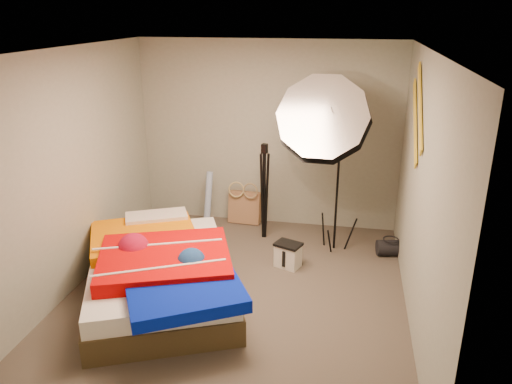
% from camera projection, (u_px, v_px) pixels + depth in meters
% --- Properties ---
extents(floor, '(4.00, 4.00, 0.00)m').
position_uv_depth(floor, '(236.00, 295.00, 5.28)').
color(floor, brown).
rests_on(floor, ground).
extents(ceiling, '(4.00, 4.00, 0.00)m').
position_uv_depth(ceiling, '(232.00, 50.00, 4.42)').
color(ceiling, silver).
rests_on(ceiling, wall_back).
extents(wall_back, '(3.50, 0.00, 3.50)m').
position_uv_depth(wall_back, '(268.00, 135.00, 6.69)').
color(wall_back, '#969A8C').
rests_on(wall_back, floor).
extents(wall_front, '(3.50, 0.00, 3.50)m').
position_uv_depth(wall_front, '(159.00, 290.00, 3.01)').
color(wall_front, '#969A8C').
rests_on(wall_front, floor).
extents(wall_left, '(0.00, 4.00, 4.00)m').
position_uv_depth(wall_left, '(70.00, 173.00, 5.16)').
color(wall_left, '#969A8C').
rests_on(wall_left, floor).
extents(wall_right, '(0.00, 4.00, 4.00)m').
position_uv_depth(wall_right, '(421.00, 195.00, 4.54)').
color(wall_right, '#969A8C').
rests_on(wall_right, floor).
extents(tote_bag, '(0.46, 0.23, 0.46)m').
position_uv_depth(tote_bag, '(245.00, 207.00, 7.01)').
color(tote_bag, '#A67B57').
rests_on(tote_bag, floor).
extents(wrapping_roll, '(0.15, 0.24, 0.78)m').
position_uv_depth(wrapping_roll, '(208.00, 200.00, 6.84)').
color(wrapping_roll, '#4C79C5').
rests_on(wrapping_roll, floor).
extents(camera_case, '(0.33, 0.28, 0.27)m').
position_uv_depth(camera_case, '(288.00, 256.00, 5.82)').
color(camera_case, silver).
rests_on(camera_case, floor).
extents(duffel_bag, '(0.35, 0.25, 0.20)m').
position_uv_depth(duffel_bag, '(390.00, 248.00, 6.10)').
color(duffel_bag, black).
rests_on(duffel_bag, floor).
extents(wall_stripe_upper, '(0.02, 0.91, 0.78)m').
position_uv_depth(wall_stripe_upper, '(420.00, 107.00, 4.86)').
color(wall_stripe_upper, gold).
rests_on(wall_stripe_upper, wall_right).
extents(wall_stripe_lower, '(0.02, 0.91, 0.78)m').
position_uv_depth(wall_stripe_lower, '(415.00, 122.00, 5.16)').
color(wall_stripe_lower, gold).
rests_on(wall_stripe_lower, wall_right).
extents(bed, '(2.15, 2.41, 0.59)m').
position_uv_depth(bed, '(161.00, 272.00, 5.14)').
color(bed, '#46371F').
rests_on(bed, floor).
extents(photo_umbrella, '(1.36, 1.05, 2.29)m').
position_uv_depth(photo_umbrella, '(323.00, 121.00, 5.68)').
color(photo_umbrella, black).
rests_on(photo_umbrella, floor).
extents(camera_tripod, '(0.08, 0.08, 1.27)m').
position_uv_depth(camera_tripod, '(264.00, 185.00, 6.38)').
color(camera_tripod, black).
rests_on(camera_tripod, floor).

